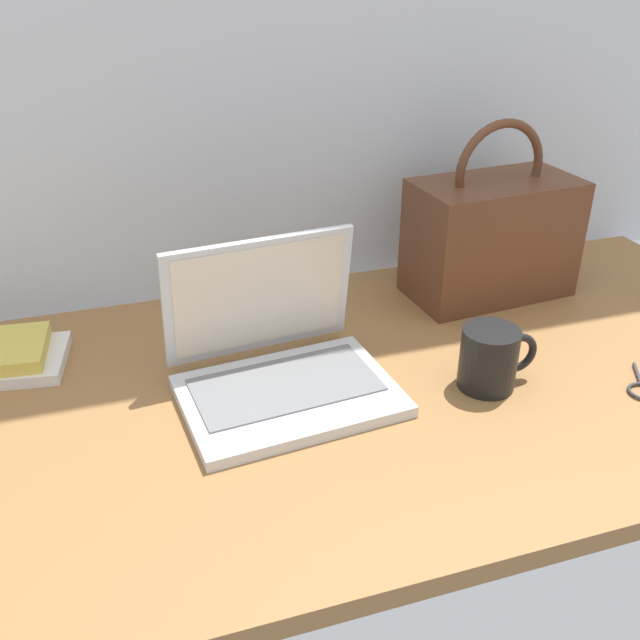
% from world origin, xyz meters
% --- Properties ---
extents(desk, '(1.60, 0.76, 0.03)m').
position_xyz_m(desk, '(0.00, 0.00, 0.01)').
color(desk, olive).
rests_on(desk, ground).
extents(laptop, '(0.33, 0.28, 0.22)m').
position_xyz_m(laptop, '(-0.11, 0.03, 0.08)').
color(laptop, silver).
rests_on(laptop, desk).
extents(coffee_mug, '(0.13, 0.09, 0.10)m').
position_xyz_m(coffee_mug, '(0.19, -0.07, 0.08)').
color(coffee_mug, black).
rests_on(coffee_mug, desk).
extents(handbag, '(0.31, 0.18, 0.33)m').
position_xyz_m(handbag, '(0.35, 0.22, 0.15)').
color(handbag, '#59331E').
rests_on(handbag, desk).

